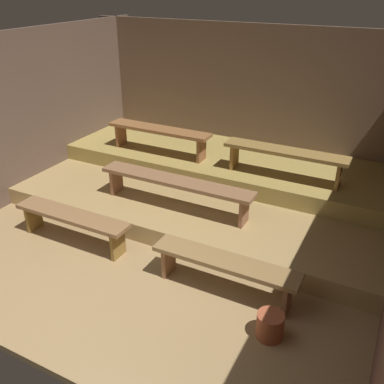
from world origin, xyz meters
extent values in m
cube|color=#9A7B50|center=(0.00, 2.40, -0.04)|extent=(6.25, 5.60, 0.08)
cube|color=brown|center=(0.00, 4.83, 1.26)|extent=(6.25, 0.06, 2.52)
cube|color=brown|center=(-2.76, 2.40, 1.26)|extent=(0.06, 5.60, 2.52)
cube|color=#A48552|center=(0.00, 3.26, 0.13)|extent=(5.45, 3.08, 0.26)
cube|color=#9F8845|center=(0.00, 3.94, 0.39)|extent=(5.45, 1.72, 0.26)
cube|color=olive|center=(-1.09, 1.34, 0.41)|extent=(1.68, 0.32, 0.05)
cube|color=olive|center=(-1.81, 1.34, 0.19)|extent=(0.05, 0.26, 0.38)
cube|color=olive|center=(-0.37, 1.34, 0.19)|extent=(0.05, 0.26, 0.38)
cube|color=olive|center=(1.09, 1.34, 0.41)|extent=(1.68, 0.32, 0.05)
cube|color=#956642|center=(0.37, 1.34, 0.19)|extent=(0.05, 0.26, 0.38)
cube|color=#956642|center=(1.81, 1.34, 0.19)|extent=(0.05, 0.26, 0.38)
cube|color=#8A6140|center=(-0.13, 2.40, 0.67)|extent=(2.29, 0.32, 0.05)
cube|color=#926043|center=(-1.15, 2.40, 0.45)|extent=(0.05, 0.26, 0.38)
cube|color=#926043|center=(0.90, 2.40, 0.45)|extent=(0.05, 0.26, 0.38)
cube|color=#925F35|center=(-1.07, 3.53, 0.93)|extent=(1.82, 0.32, 0.05)
cube|color=#945D37|center=(-1.86, 3.53, 0.71)|extent=(0.05, 0.26, 0.38)
cube|color=#945D37|center=(-0.29, 3.53, 0.71)|extent=(0.05, 0.26, 0.38)
cube|color=olive|center=(1.07, 3.53, 0.93)|extent=(1.82, 0.32, 0.05)
cube|color=olive|center=(0.29, 3.53, 0.71)|extent=(0.05, 0.26, 0.38)
cube|color=olive|center=(1.86, 3.53, 0.71)|extent=(0.05, 0.26, 0.38)
cylinder|color=#9E4C2D|center=(1.76, 0.92, 0.14)|extent=(0.27, 0.27, 0.27)
camera|label=1|loc=(2.53, -2.22, 3.20)|focal=39.92mm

